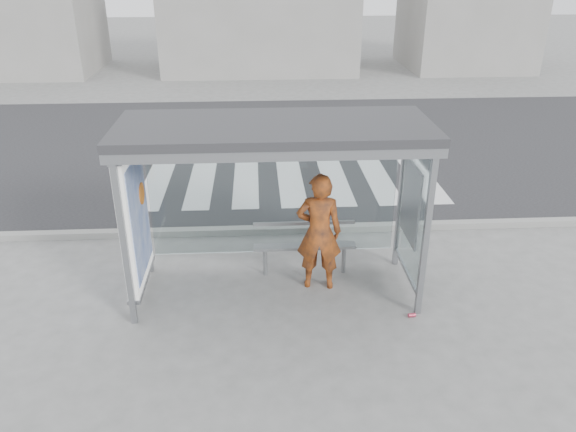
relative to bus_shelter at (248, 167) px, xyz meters
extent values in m
plane|color=slate|center=(0.37, -0.06, -1.98)|extent=(80.00, 80.00, 0.00)
cube|color=black|center=(0.37, 6.94, -1.98)|extent=(30.00, 10.00, 0.01)
cube|color=gray|center=(0.37, 1.89, -1.92)|extent=(30.00, 0.18, 0.12)
cube|color=silver|center=(-2.13, 4.44, -1.98)|extent=(0.55, 3.00, 0.00)
cube|color=silver|center=(-1.13, 4.44, -1.98)|extent=(0.55, 3.00, 0.00)
cube|color=silver|center=(-0.13, 4.44, -1.98)|extent=(0.55, 3.00, 0.00)
cube|color=silver|center=(0.87, 4.44, -1.98)|extent=(0.55, 3.00, 0.00)
cube|color=silver|center=(1.87, 4.44, -1.98)|extent=(0.55, 3.00, 0.00)
cube|color=silver|center=(2.87, 4.44, -1.98)|extent=(0.55, 3.00, 0.00)
cube|color=silver|center=(3.87, 4.44, -1.98)|extent=(0.55, 3.00, 0.00)
cube|color=gray|center=(-1.63, -0.76, -0.73)|extent=(0.08, 0.08, 2.50)
cube|color=gray|center=(2.37, -0.76, -0.73)|extent=(0.08, 0.08, 2.50)
cube|color=gray|center=(-1.63, 0.64, -0.73)|extent=(0.08, 0.08, 2.50)
cube|color=gray|center=(2.37, 0.64, -0.73)|extent=(0.08, 0.08, 2.50)
cube|color=#2D2D30|center=(0.37, -0.06, 0.58)|extent=(4.25, 1.65, 0.12)
cube|color=gray|center=(0.37, -0.82, 0.47)|extent=(4.25, 0.06, 0.18)
cube|color=white|center=(0.37, 0.64, -0.68)|extent=(3.80, 0.02, 2.00)
cube|color=white|center=(-1.63, -0.06, -0.68)|extent=(0.15, 1.25, 2.00)
cube|color=#2F4FAC|center=(-1.54, -0.06, -0.68)|extent=(0.01, 1.10, 1.70)
cylinder|color=#D26312|center=(-1.53, 0.19, -0.43)|extent=(0.02, 0.32, 0.32)
cube|color=white|center=(2.37, -0.06, -0.68)|extent=(0.03, 1.25, 2.00)
cube|color=beige|center=(2.34, -0.01, -0.58)|extent=(0.03, 0.86, 1.16)
cube|color=gray|center=(0.37, 17.94, 0.52)|extent=(8.00, 5.00, 5.00)
imported|color=orange|center=(1.02, 0.04, -1.06)|extent=(0.72, 0.51, 1.85)
cube|color=gray|center=(0.85, 0.41, -1.49)|extent=(1.61, 0.20, 0.04)
cylinder|color=gray|center=(0.22, 0.41, -1.75)|extent=(0.06, 0.06, 0.47)
cylinder|color=gray|center=(1.47, 0.41, -1.75)|extent=(0.06, 0.06, 0.47)
cube|color=gray|center=(0.85, 0.60, -1.18)|extent=(1.61, 0.04, 0.05)
cylinder|color=#CF3D58|center=(2.26, -0.86, -1.95)|extent=(0.11, 0.07, 0.06)
camera|label=1|loc=(0.13, -7.32, 2.71)|focal=35.00mm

